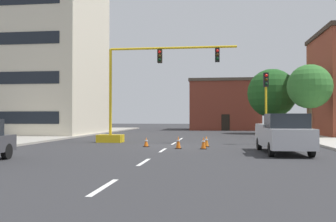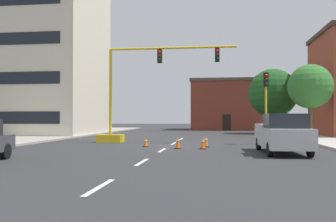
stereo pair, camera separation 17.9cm
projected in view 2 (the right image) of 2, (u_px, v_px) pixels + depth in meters
The scene contains 19 objects.
ground_plane at pixel (169, 146), 23.68m from camera, with size 160.00×160.00×0.00m, color #2D2D30.
sidewalk_left at pixel (42, 137), 33.24m from camera, with size 6.00×56.00×0.14m, color #9E998E.
sidewalk_right at pixel (336, 139), 29.98m from camera, with size 6.00×56.00×0.14m, color #B2ADA3.
lane_stripe_seg_0 at pixel (99, 187), 9.81m from camera, with size 0.16×2.40×0.01m, color silver.
lane_stripe_seg_1 at pixel (142, 162), 15.26m from camera, with size 0.16×2.40×0.01m, color silver.
lane_stripe_seg_2 at pixel (162, 150), 20.71m from camera, with size 0.16×2.40×0.01m, color silver.
lane_stripe_seg_3 at pixel (174, 143), 26.16m from camera, with size 0.16×2.40×0.01m, color silver.
lane_stripe_seg_4 at pixel (181, 139), 31.61m from camera, with size 0.16×2.40×0.01m, color silver.
building_tall_left at pixel (34, 32), 39.76m from camera, with size 13.70×11.94×21.63m.
building_brick_center at pixel (226, 105), 55.19m from camera, with size 10.00×9.44×7.16m.
traffic_signal_gantry at pixel (128, 111), 27.17m from camera, with size 9.96×1.20×6.83m.
traffic_light_pole_right at pixel (266, 92), 25.19m from camera, with size 0.32×0.47×4.80m.
tree_right_far at pixel (273, 93), 41.49m from camera, with size 5.37×5.37×7.15m.
tree_right_mid at pixel (310, 87), 31.04m from camera, with size 3.65×3.65×6.18m.
pickup_truck_silver at pixel (282, 134), 18.94m from camera, with size 2.18×5.47×1.99m.
traffic_cone_roadside_a at pixel (206, 141), 23.10m from camera, with size 0.36×0.36×0.70m.
traffic_cone_roadside_b at pixel (203, 143), 21.49m from camera, with size 0.36×0.36×0.70m.
traffic_cone_roadside_c at pixel (146, 142), 23.16m from camera, with size 0.36×0.36×0.60m.
traffic_cone_roadside_d at pixel (178, 142), 21.75m from camera, with size 0.36×0.36×0.74m.
Camera 2 is at (3.07, -23.51, 1.82)m, focal length 40.36 mm.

